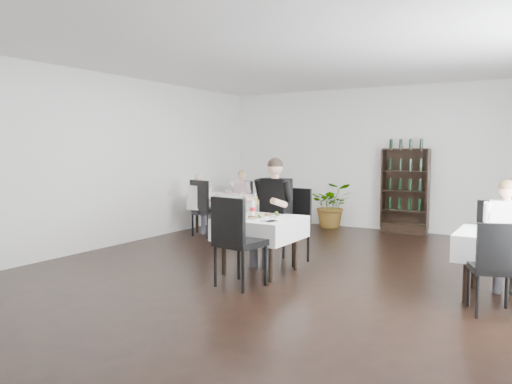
# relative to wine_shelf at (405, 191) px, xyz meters

# --- Properties ---
(room_shell) EXTENTS (9.00, 9.00, 9.00)m
(room_shell) POSITION_rel_wine_shelf_xyz_m (-0.60, -4.31, 0.65)
(room_shell) COLOR black
(room_shell) RESTS_ON ground
(wine_shelf) EXTENTS (0.90, 0.28, 1.75)m
(wine_shelf) POSITION_rel_wine_shelf_xyz_m (0.00, 0.00, 0.00)
(wine_shelf) COLOR black
(wine_shelf) RESTS_ON ground
(main_table) EXTENTS (1.03, 1.03, 0.77)m
(main_table) POSITION_rel_wine_shelf_xyz_m (-0.90, -4.31, -0.23)
(main_table) COLOR black
(main_table) RESTS_ON ground
(left_table) EXTENTS (0.98, 0.98, 0.77)m
(left_table) POSITION_rel_wine_shelf_xyz_m (-3.30, -1.81, -0.23)
(left_table) COLOR black
(left_table) RESTS_ON ground
(right_table) EXTENTS (0.98, 0.98, 0.77)m
(right_table) POSITION_rel_wine_shelf_xyz_m (2.10, -4.01, -0.23)
(right_table) COLOR black
(right_table) RESTS_ON ground
(potted_tree) EXTENTS (1.12, 1.06, 0.98)m
(potted_tree) POSITION_rel_wine_shelf_xyz_m (-1.53, -0.11, -0.35)
(potted_tree) COLOR #265C1F
(potted_tree) RESTS_ON ground
(main_chair_far) EXTENTS (0.55, 0.55, 1.11)m
(main_chair_far) POSITION_rel_wine_shelf_xyz_m (-0.83, -3.50, -0.21)
(main_chair_far) COLOR black
(main_chair_far) RESTS_ON ground
(main_chair_near) EXTENTS (0.58, 0.59, 1.13)m
(main_chair_near) POSITION_rel_wine_shelf_xyz_m (-0.77, -5.14, -0.20)
(main_chair_near) COLOR black
(main_chair_near) RESTS_ON ground
(left_chair_far) EXTENTS (0.61, 0.61, 1.01)m
(left_chair_far) POSITION_rel_wine_shelf_xyz_m (-3.28, -1.03, -0.27)
(left_chair_far) COLOR black
(left_chair_far) RESTS_ON ground
(left_chair_near) EXTENTS (0.61, 0.61, 1.11)m
(left_chair_near) POSITION_rel_wine_shelf_xyz_m (-3.23, -2.44, -0.21)
(left_chair_near) COLOR black
(left_chair_near) RESTS_ON ground
(right_chair_far) EXTENTS (0.48, 0.49, 1.05)m
(right_chair_far) POSITION_rel_wine_shelf_xyz_m (1.97, -3.37, -0.25)
(right_chair_far) COLOR black
(right_chair_far) RESTS_ON ground
(right_chair_near) EXTENTS (0.57, 0.58, 0.98)m
(right_chair_near) POSITION_rel_wine_shelf_xyz_m (2.08, -4.67, -0.29)
(right_chair_near) COLOR black
(right_chair_near) RESTS_ON ground
(diner_main) EXTENTS (0.62, 0.64, 1.58)m
(diner_main) POSITION_rel_wine_shelf_xyz_m (-0.99, -3.81, 0.07)
(diner_main) COLOR #3C3C43
(diner_main) RESTS_ON ground
(diner_left_far) EXTENTS (0.47, 0.47, 1.25)m
(diner_left_far) POSITION_rel_wine_shelf_xyz_m (-3.24, -1.13, -0.12)
(diner_left_far) COLOR #3C3C43
(diner_left_far) RESTS_ON ground
(diner_left_near) EXTENTS (0.50, 0.51, 1.24)m
(diner_left_near) POSITION_rel_wine_shelf_xyz_m (-3.33, -2.43, -0.13)
(diner_left_near) COLOR #3C3C43
(diner_left_near) RESTS_ON ground
(diner_right_far) EXTENTS (0.54, 0.56, 1.34)m
(diner_right_far) POSITION_rel_wine_shelf_xyz_m (2.08, -3.50, -0.07)
(diner_right_far) COLOR #3C3C43
(diner_right_far) RESTS_ON ground
(plate_far) EXTENTS (0.28, 0.28, 0.07)m
(plate_far) POSITION_rel_wine_shelf_xyz_m (-0.80, -4.17, -0.06)
(plate_far) COLOR white
(plate_far) RESTS_ON main_table
(plate_near) EXTENTS (0.27, 0.27, 0.07)m
(plate_near) POSITION_rel_wine_shelf_xyz_m (-0.87, -4.50, -0.06)
(plate_near) COLOR white
(plate_near) RESTS_ON main_table
(pilsner_dark) EXTENTS (0.08, 0.08, 0.32)m
(pilsner_dark) POSITION_rel_wine_shelf_xyz_m (-1.15, -4.42, 0.06)
(pilsner_dark) COLOR black
(pilsner_dark) RESTS_ON main_table
(pilsner_lager) EXTENTS (0.08, 0.08, 0.33)m
(pilsner_lager) POSITION_rel_wine_shelf_xyz_m (-1.07, -4.17, 0.06)
(pilsner_lager) COLOR gold
(pilsner_lager) RESTS_ON main_table
(coke_bottle) EXTENTS (0.07, 0.07, 0.28)m
(coke_bottle) POSITION_rel_wine_shelf_xyz_m (-1.07, -4.24, 0.04)
(coke_bottle) COLOR silver
(coke_bottle) RESTS_ON main_table
(napkin_cutlery) EXTENTS (0.22, 0.20, 0.02)m
(napkin_cutlery) POSITION_rel_wine_shelf_xyz_m (-0.62, -4.56, -0.07)
(napkin_cutlery) COLOR black
(napkin_cutlery) RESTS_ON main_table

